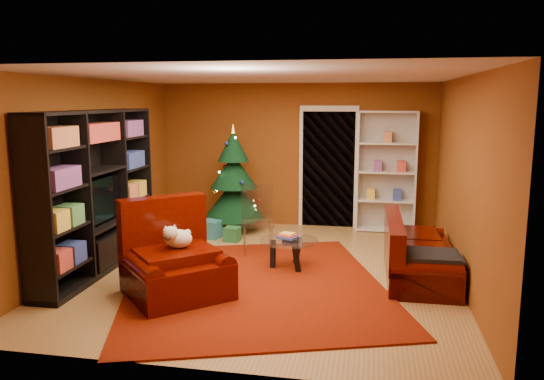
% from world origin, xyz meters
% --- Properties ---
extents(floor, '(5.00, 5.50, 0.05)m').
position_xyz_m(floor, '(0.00, 0.00, -0.03)').
color(floor, '#A1753D').
rests_on(floor, ground).
extents(ceiling, '(5.00, 5.50, 0.05)m').
position_xyz_m(ceiling, '(0.00, 0.00, 2.62)').
color(ceiling, silver).
rests_on(ceiling, wall_back).
extents(wall_back, '(5.00, 0.05, 2.60)m').
position_xyz_m(wall_back, '(0.00, 2.77, 1.30)').
color(wall_back, brown).
rests_on(wall_back, ground).
extents(wall_left, '(0.05, 5.50, 2.60)m').
position_xyz_m(wall_left, '(-2.52, 0.00, 1.30)').
color(wall_left, brown).
rests_on(wall_left, ground).
extents(wall_right, '(0.05, 5.50, 2.60)m').
position_xyz_m(wall_right, '(2.52, 0.00, 1.30)').
color(wall_right, brown).
rests_on(wall_right, ground).
extents(doorway, '(1.06, 0.60, 2.16)m').
position_xyz_m(doorway, '(0.60, 2.73, 1.05)').
color(doorway, black).
rests_on(doorway, floor).
extents(rug, '(4.15, 4.48, 0.02)m').
position_xyz_m(rug, '(-0.04, -0.61, 0.01)').
color(rug, '#701704').
rests_on(rug, floor).
extents(media_unit, '(0.50, 2.84, 2.17)m').
position_xyz_m(media_unit, '(-2.27, -0.34, 1.08)').
color(media_unit, black).
rests_on(media_unit, floor).
extents(christmas_tree, '(1.17, 1.17, 1.92)m').
position_xyz_m(christmas_tree, '(-1.01, 2.09, 0.93)').
color(christmas_tree, black).
rests_on(christmas_tree, floor).
extents(gift_box_teal, '(0.36, 0.36, 0.30)m').
position_xyz_m(gift_box_teal, '(-1.26, 1.53, 0.15)').
color(gift_box_teal, teal).
rests_on(gift_box_teal, floor).
extents(gift_box_green, '(0.26, 0.26, 0.24)m').
position_xyz_m(gift_box_green, '(-0.85, 1.39, 0.12)').
color(gift_box_green, '#206B36').
rests_on(gift_box_green, floor).
extents(gift_box_red, '(0.20, 0.20, 0.20)m').
position_xyz_m(gift_box_red, '(-1.15, 2.59, 0.10)').
color(gift_box_red, maroon).
rests_on(gift_box_red, floor).
extents(white_bookshelf, '(1.01, 0.38, 2.17)m').
position_xyz_m(white_bookshelf, '(1.63, 2.57, 1.06)').
color(white_bookshelf, white).
rests_on(white_bookshelf, floor).
extents(armchair, '(1.67, 1.67, 0.92)m').
position_xyz_m(armchair, '(-0.85, -1.14, 0.46)').
color(armchair, '#3B0600').
rests_on(armchair, rug).
extents(dog, '(0.50, 0.49, 0.30)m').
position_xyz_m(dog, '(-0.85, -1.07, 0.69)').
color(dog, '#F1E2C3').
rests_on(dog, armchair).
extents(sofa, '(0.86, 1.89, 0.81)m').
position_xyz_m(sofa, '(2.02, 0.10, 0.40)').
color(sofa, '#3B0600').
rests_on(sofa, rug).
extents(coffee_table, '(1.07, 1.07, 0.50)m').
position_xyz_m(coffee_table, '(0.29, 0.14, 0.21)').
color(coffee_table, gray).
rests_on(coffee_table, rug).
extents(acrylic_chair, '(0.60, 0.63, 0.94)m').
position_xyz_m(acrylic_chair, '(-0.29, 0.76, 0.47)').
color(acrylic_chair, '#66605B').
rests_on(acrylic_chair, rug).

